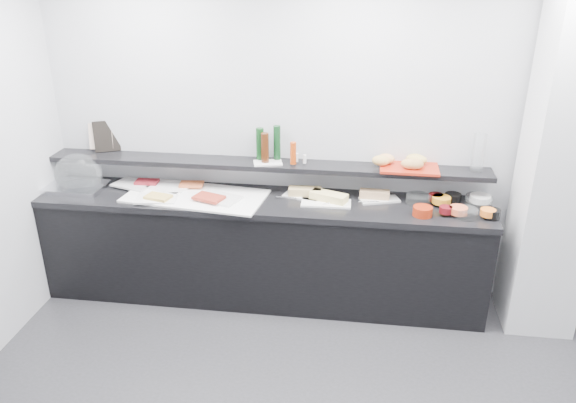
# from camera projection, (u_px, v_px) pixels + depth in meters

# --- Properties ---
(back_wall) EXTENTS (5.00, 0.02, 2.70)m
(back_wall) POSITION_uv_depth(u_px,v_px,m) (353.00, 137.00, 4.50)
(back_wall) COLOR #B3B4BA
(back_wall) RESTS_ON ground
(column) EXTENTS (0.50, 0.50, 2.70)m
(column) POSITION_uv_depth(u_px,v_px,m) (563.00, 160.00, 3.99)
(column) COLOR silver
(column) RESTS_ON ground
(buffet_cabinet) EXTENTS (3.60, 0.60, 0.85)m
(buffet_cabinet) POSITION_uv_depth(u_px,v_px,m) (262.00, 251.00, 4.68)
(buffet_cabinet) COLOR black
(buffet_cabinet) RESTS_ON ground
(counter_top) EXTENTS (3.62, 0.62, 0.05)m
(counter_top) POSITION_uv_depth(u_px,v_px,m) (261.00, 202.00, 4.50)
(counter_top) COLOR black
(counter_top) RESTS_ON buffet_cabinet
(wall_shelf) EXTENTS (3.60, 0.25, 0.04)m
(wall_shelf) POSITION_uv_depth(u_px,v_px,m) (265.00, 164.00, 4.56)
(wall_shelf) COLOR black
(wall_shelf) RESTS_ON back_wall
(cloche_base) EXTENTS (0.50, 0.35, 0.04)m
(cloche_base) POSITION_uv_depth(u_px,v_px,m) (75.00, 187.00, 4.67)
(cloche_base) COLOR silver
(cloche_base) RESTS_ON counter_top
(cloche_dome) EXTENTS (0.45, 0.37, 0.34)m
(cloche_dome) POSITION_uv_depth(u_px,v_px,m) (79.00, 174.00, 4.66)
(cloche_dome) COLOR white
(cloche_dome) RESTS_ON cloche_base
(linen_runner) EXTENTS (1.17, 0.66, 0.01)m
(linen_runner) POSITION_uv_depth(u_px,v_px,m) (196.00, 196.00, 4.53)
(linen_runner) COLOR white
(linen_runner) RESTS_ON counter_top
(platter_meat_a) EXTENTS (0.38, 0.31, 0.01)m
(platter_meat_a) POSITION_uv_depth(u_px,v_px,m) (134.00, 184.00, 4.72)
(platter_meat_a) COLOR silver
(platter_meat_a) RESTS_ON linen_runner
(food_meat_a) EXTENTS (0.19, 0.13, 0.02)m
(food_meat_a) POSITION_uv_depth(u_px,v_px,m) (147.00, 182.00, 4.72)
(food_meat_a) COLOR maroon
(food_meat_a) RESTS_ON platter_meat_a
(platter_salmon) EXTENTS (0.38, 0.32, 0.01)m
(platter_salmon) POSITION_uv_depth(u_px,v_px,m) (169.00, 187.00, 4.67)
(platter_salmon) COLOR white
(platter_salmon) RESTS_ON linen_runner
(food_salmon) EXTENTS (0.21, 0.14, 0.02)m
(food_salmon) POSITION_uv_depth(u_px,v_px,m) (192.00, 184.00, 4.67)
(food_salmon) COLOR #CA5529
(food_salmon) RESTS_ON platter_salmon
(platter_cheese) EXTENTS (0.35, 0.26, 0.01)m
(platter_cheese) POSITION_uv_depth(u_px,v_px,m) (156.00, 198.00, 4.44)
(platter_cheese) COLOR white
(platter_cheese) RESTS_ON linen_runner
(food_cheese) EXTENTS (0.22, 0.17, 0.02)m
(food_cheese) POSITION_uv_depth(u_px,v_px,m) (158.00, 197.00, 4.42)
(food_cheese) COLOR gold
(food_cheese) RESTS_ON platter_cheese
(platter_meat_b) EXTENTS (0.39, 0.32, 0.01)m
(platter_meat_b) POSITION_uv_depth(u_px,v_px,m) (218.00, 198.00, 4.45)
(platter_meat_b) COLOR silver
(platter_meat_b) RESTS_ON linen_runner
(food_meat_b) EXTENTS (0.27, 0.22, 0.02)m
(food_meat_b) POSITION_uv_depth(u_px,v_px,m) (209.00, 198.00, 4.41)
(food_meat_b) COLOR maroon
(food_meat_b) RESTS_ON platter_meat_b
(sandwich_plate_left) EXTENTS (0.32, 0.20, 0.01)m
(sandwich_plate_left) POSITION_uv_depth(u_px,v_px,m) (302.00, 196.00, 4.52)
(sandwich_plate_left) COLOR white
(sandwich_plate_left) RESTS_ON counter_top
(sandwich_food_left) EXTENTS (0.27, 0.12, 0.06)m
(sandwich_food_left) POSITION_uv_depth(u_px,v_px,m) (305.00, 191.00, 4.52)
(sandwich_food_left) COLOR tan
(sandwich_food_left) RESTS_ON sandwich_plate_left
(tongs_left) EXTENTS (0.16, 0.01, 0.01)m
(tongs_left) POSITION_uv_depth(u_px,v_px,m) (286.00, 197.00, 4.47)
(tongs_left) COLOR #B9BBC1
(tongs_left) RESTS_ON sandwich_plate_left
(sandwich_plate_mid) EXTENTS (0.39, 0.18, 0.01)m
(sandwich_plate_mid) POSITION_uv_depth(u_px,v_px,m) (326.00, 203.00, 4.40)
(sandwich_plate_mid) COLOR white
(sandwich_plate_mid) RESTS_ON counter_top
(sandwich_food_mid) EXTENTS (0.32, 0.21, 0.06)m
(sandwich_food_mid) POSITION_uv_depth(u_px,v_px,m) (329.00, 197.00, 4.42)
(sandwich_food_mid) COLOR #E8D079
(sandwich_food_mid) RESTS_ON sandwich_plate_mid
(tongs_mid) EXTENTS (0.14, 0.09, 0.01)m
(tongs_mid) POSITION_uv_depth(u_px,v_px,m) (332.00, 202.00, 4.38)
(tongs_mid) COLOR #AFB3B7
(tongs_mid) RESTS_ON sandwich_plate_mid
(sandwich_plate_right) EXTENTS (0.33, 0.22, 0.01)m
(sandwich_plate_right) POSITION_uv_depth(u_px,v_px,m) (379.00, 200.00, 4.45)
(sandwich_plate_right) COLOR silver
(sandwich_plate_right) RESTS_ON counter_top
(sandwich_food_right) EXTENTS (0.24, 0.10, 0.06)m
(sandwich_food_right) POSITION_uv_depth(u_px,v_px,m) (375.00, 194.00, 4.47)
(sandwich_food_right) COLOR tan
(sandwich_food_right) RESTS_ON sandwich_plate_right
(tongs_right) EXTENTS (0.16, 0.04, 0.01)m
(tongs_right) POSITION_uv_depth(u_px,v_px,m) (368.00, 202.00, 4.39)
(tongs_right) COLOR #ABAEB2
(tongs_right) RESTS_ON sandwich_plate_right
(bowl_glass_fruit) EXTENTS (0.20, 0.20, 0.07)m
(bowl_glass_fruit) POSITION_uv_depth(u_px,v_px,m) (418.00, 199.00, 4.39)
(bowl_glass_fruit) COLOR silver
(bowl_glass_fruit) RESTS_ON counter_top
(fill_glass_fruit) EXTENTS (0.19, 0.19, 0.05)m
(fill_glass_fruit) POSITION_uv_depth(u_px,v_px,m) (441.00, 200.00, 4.36)
(fill_glass_fruit) COLOR orange
(fill_glass_fruit) RESTS_ON bowl_glass_fruit
(bowl_black_jam) EXTENTS (0.14, 0.14, 0.07)m
(bowl_black_jam) POSITION_uv_depth(u_px,v_px,m) (453.00, 198.00, 4.42)
(bowl_black_jam) COLOR black
(bowl_black_jam) RESTS_ON counter_top
(fill_black_jam) EXTENTS (0.14, 0.14, 0.05)m
(fill_black_jam) POSITION_uv_depth(u_px,v_px,m) (436.00, 197.00, 4.40)
(fill_black_jam) COLOR #500B0C
(fill_black_jam) RESTS_ON bowl_black_jam
(bowl_glass_cream) EXTENTS (0.22, 0.22, 0.07)m
(bowl_glass_cream) POSITION_uv_depth(u_px,v_px,m) (479.00, 200.00, 4.38)
(bowl_glass_cream) COLOR white
(bowl_glass_cream) RESTS_ON counter_top
(fill_glass_cream) EXTENTS (0.18, 0.18, 0.05)m
(fill_glass_cream) POSITION_uv_depth(u_px,v_px,m) (480.00, 198.00, 4.38)
(fill_glass_cream) COLOR white
(fill_glass_cream) RESTS_ON bowl_glass_cream
(bowl_red_jam) EXTENTS (0.17, 0.17, 0.07)m
(bowl_red_jam) POSITION_uv_depth(u_px,v_px,m) (423.00, 211.00, 4.19)
(bowl_red_jam) COLOR #9B250E
(bowl_red_jam) RESTS_ON counter_top
(fill_red_jam) EXTENTS (0.12, 0.12, 0.05)m
(fill_red_jam) POSITION_uv_depth(u_px,v_px,m) (446.00, 210.00, 4.19)
(fill_red_jam) COLOR #560C11
(fill_red_jam) RESTS_ON bowl_red_jam
(bowl_glass_salmon) EXTENTS (0.20, 0.20, 0.07)m
(bowl_glass_salmon) POSITION_uv_depth(u_px,v_px,m) (466.00, 213.00, 4.16)
(bowl_glass_salmon) COLOR white
(bowl_glass_salmon) RESTS_ON counter_top
(fill_glass_salmon) EXTENTS (0.14, 0.14, 0.05)m
(fill_glass_salmon) POSITION_uv_depth(u_px,v_px,m) (458.00, 210.00, 4.18)
(fill_glass_salmon) COLOR #E46037
(fill_glass_salmon) RESTS_ON bowl_glass_salmon
(bowl_black_fruit) EXTENTS (0.15, 0.15, 0.07)m
(bowl_black_fruit) POSITION_uv_depth(u_px,v_px,m) (492.00, 214.00, 4.15)
(bowl_black_fruit) COLOR black
(bowl_black_fruit) RESTS_ON counter_top
(fill_black_fruit) EXTENTS (0.13, 0.13, 0.05)m
(fill_black_fruit) POSITION_uv_depth(u_px,v_px,m) (488.00, 212.00, 4.14)
(fill_black_fruit) COLOR orange
(fill_black_fruit) RESTS_ON bowl_black_fruit
(framed_print) EXTENTS (0.22, 0.15, 0.26)m
(framed_print) POSITION_uv_depth(u_px,v_px,m) (107.00, 136.00, 4.77)
(framed_print) COLOR black
(framed_print) RESTS_ON wall_shelf
(print_art) EXTENTS (0.20, 0.09, 0.22)m
(print_art) POSITION_uv_depth(u_px,v_px,m) (101.00, 136.00, 4.77)
(print_art) COLOR beige
(print_art) RESTS_ON framed_print
(condiment_tray) EXTENTS (0.25, 0.19, 0.01)m
(condiment_tray) POSITION_uv_depth(u_px,v_px,m) (268.00, 163.00, 4.52)
(condiment_tray) COLOR white
(condiment_tray) RESTS_ON wall_shelf
(bottle_green_a) EXTENTS (0.07, 0.07, 0.26)m
(bottle_green_a) POSITION_uv_depth(u_px,v_px,m) (260.00, 144.00, 4.53)
(bottle_green_a) COLOR #0F3715
(bottle_green_a) RESTS_ON condiment_tray
(bottle_brown) EXTENTS (0.08, 0.08, 0.24)m
(bottle_brown) POSITION_uv_depth(u_px,v_px,m) (265.00, 148.00, 4.47)
(bottle_brown) COLOR #3D1C0B
(bottle_brown) RESTS_ON condiment_tray
(bottle_green_b) EXTENTS (0.07, 0.07, 0.28)m
(bottle_green_b) POSITION_uv_depth(u_px,v_px,m) (277.00, 143.00, 4.53)
(bottle_green_b) COLOR #0F3718
(bottle_green_b) RESTS_ON condiment_tray
(bottle_hot) EXTENTS (0.06, 0.06, 0.18)m
(bottle_hot) POSITION_uv_depth(u_px,v_px,m) (293.00, 153.00, 4.44)
(bottle_hot) COLOR #B63C0D
(bottle_hot) RESTS_ON condiment_tray
(shaker_salt) EXTENTS (0.04, 0.04, 0.07)m
(shaker_salt) POSITION_uv_depth(u_px,v_px,m) (297.00, 157.00, 4.51)
(shaker_salt) COLOR silver
(shaker_salt) RESTS_ON condiment_tray
(shaker_pepper) EXTENTS (0.03, 0.03, 0.07)m
(shaker_pepper) POSITION_uv_depth(u_px,v_px,m) (305.00, 159.00, 4.48)
(shaker_pepper) COLOR white
(shaker_pepper) RESTS_ON condiment_tray
(bread_tray) EXTENTS (0.46, 0.32, 0.02)m
(bread_tray) POSITION_uv_depth(u_px,v_px,m) (409.00, 167.00, 4.41)
(bread_tray) COLOR #AD2612
(bread_tray) RESTS_ON wall_shelf
(bread_roll_nw) EXTENTS (0.15, 0.12, 0.08)m
(bread_roll_nw) POSITION_uv_depth(u_px,v_px,m) (386.00, 159.00, 4.44)
(bread_roll_nw) COLOR tan
(bread_roll_nw) RESTS_ON bread_tray
(bread_roll_n) EXTENTS (0.17, 0.13, 0.08)m
(bread_roll_n) POSITION_uv_depth(u_px,v_px,m) (417.00, 160.00, 4.42)
(bread_roll_n) COLOR gold
(bread_roll_n) RESTS_ON bread_tray
(bread_roll_ne) EXTENTS (0.15, 0.10, 0.08)m
(bread_roll_ne) POSITION_uv_depth(u_px,v_px,m) (415.00, 159.00, 4.44)
(bread_roll_ne) COLOR tan
(bread_roll_ne) RESTS_ON bread_tray
(bread_roll_s) EXTENTS (0.14, 0.09, 0.08)m
(bread_roll_s) POSITION_uv_depth(u_px,v_px,m) (415.00, 164.00, 4.33)
(bread_roll_s) COLOR #AC7B41
(bread_roll_s) RESTS_ON bread_tray
(bread_roll_se) EXTENTS (0.15, 0.10, 0.08)m
(bread_roll_se) POSITION_uv_depth(u_px,v_px,m) (410.00, 164.00, 4.33)
(bread_roll_se) COLOR #B88546
(bread_roll_se) RESTS_ON bread_tray
(bread_roll_midw) EXTENTS (0.15, 0.11, 0.08)m
(bread_roll_midw) POSITION_uv_depth(u_px,v_px,m) (381.00, 161.00, 4.40)
(bread_roll_midw) COLOR tan
(bread_roll_midw) RESTS_ON bread_tray
(carafe) EXTENTS (0.12, 0.12, 0.30)m
(carafe) POSITION_uv_depth(u_px,v_px,m) (478.00, 153.00, 4.30)
(carafe) COLOR white
(carafe) RESTS_ON wall_shelf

